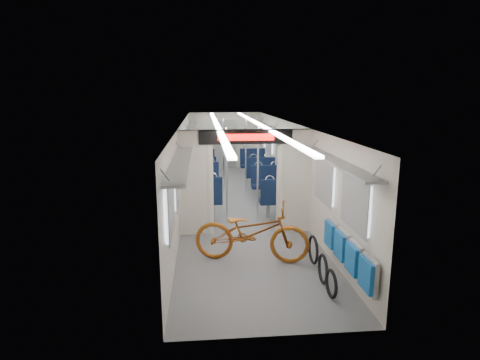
{
  "coord_description": "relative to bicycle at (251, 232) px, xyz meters",
  "views": [
    {
      "loc": [
        -0.9,
        -10.55,
        3.06
      ],
      "look_at": [
        -0.08,
        -1.66,
        1.12
      ],
      "focal_mm": 30.0,
      "sensor_mm": 36.0,
      "label": 1
    }
  ],
  "objects": [
    {
      "name": "flip_bench",
      "position": [
        1.4,
        -1.14,
        0.02
      ],
      "size": [
        0.12,
        2.11,
        0.52
      ],
      "color": "gray",
      "rests_on": "carriage"
    },
    {
      "name": "seat_bay_far_left",
      "position": [
        -0.89,
        7.32,
        -0.02
      ],
      "size": [
        0.9,
        2.05,
        1.09
      ],
      "color": "black",
      "rests_on": "ground"
    },
    {
      "name": "bike_hoop_b",
      "position": [
        1.06,
        -1.02,
        -0.33
      ],
      "size": [
        0.06,
        0.5,
        0.5
      ],
      "primitive_type": "torus",
      "rotation": [
        1.57,
        0.0,
        1.55
      ],
      "color": "black",
      "rests_on": "ground"
    },
    {
      "name": "seat_bay_near_left",
      "position": [
        -0.89,
        3.77,
        0.02
      ],
      "size": [
        0.96,
        2.32,
        1.17
      ],
      "color": "black",
      "rests_on": "ground"
    },
    {
      "name": "carriage",
      "position": [
        0.05,
        3.33,
        0.94
      ],
      "size": [
        12.0,
        12.02,
        2.31
      ],
      "color": "#515456",
      "rests_on": "ground"
    },
    {
      "name": "stanchion_near_right",
      "position": [
        0.43,
        2.34,
        0.59
      ],
      "size": [
        0.04,
        0.04,
        2.3
      ],
      "primitive_type": "cylinder",
      "color": "silver",
      "rests_on": "ground"
    },
    {
      "name": "stanchion_far_left",
      "position": [
        -0.23,
        5.25,
        0.59
      ],
      "size": [
        0.04,
        0.04,
        2.3
      ],
      "primitive_type": "cylinder",
      "color": "silver",
      "rests_on": "ground"
    },
    {
      "name": "stanchion_far_right",
      "position": [
        0.46,
        5.32,
        0.59
      ],
      "size": [
        0.04,
        0.04,
        2.3
      ],
      "primitive_type": "cylinder",
      "color": "silver",
      "rests_on": "ground"
    },
    {
      "name": "stanchion_near_left",
      "position": [
        -0.32,
        2.2,
        0.59
      ],
      "size": [
        0.04,
        0.04,
        2.3
      ],
      "primitive_type": "cylinder",
      "color": "silver",
      "rests_on": "ground"
    },
    {
      "name": "seat_bay_far_right",
      "position": [
        0.98,
        6.82,
        0.01
      ],
      "size": [
        0.95,
        2.24,
        1.15
      ],
      "color": "black",
      "rests_on": "ground"
    },
    {
      "name": "bike_hoop_c",
      "position": [
        1.11,
        -0.23,
        -0.32
      ],
      "size": [
        0.06,
        0.54,
        0.54
      ],
      "primitive_type": "torus",
      "rotation": [
        1.57,
        0.0,
        1.59
      ],
      "color": "black",
      "rests_on": "ground"
    },
    {
      "name": "bicycle",
      "position": [
        0.0,
        0.0,
        0.0
      ],
      "size": [
        2.24,
        1.2,
        1.12
      ],
      "primitive_type": "imported",
      "rotation": [
        0.0,
        0.0,
        1.34
      ],
      "color": "#934C15",
      "rests_on": "ground"
    },
    {
      "name": "bike_hoop_a",
      "position": [
        1.05,
        -1.49,
        -0.36
      ],
      "size": [
        0.07,
        0.46,
        0.45
      ],
      "primitive_type": "torus",
      "rotation": [
        1.57,
        0.0,
        1.61
      ],
      "color": "black",
      "rests_on": "ground"
    },
    {
      "name": "seat_bay_near_right",
      "position": [
        0.98,
        3.51,
        -0.01
      ],
      "size": [
        0.91,
        2.09,
        1.1
      ],
      "color": "black",
      "rests_on": "ground"
    }
  ]
}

